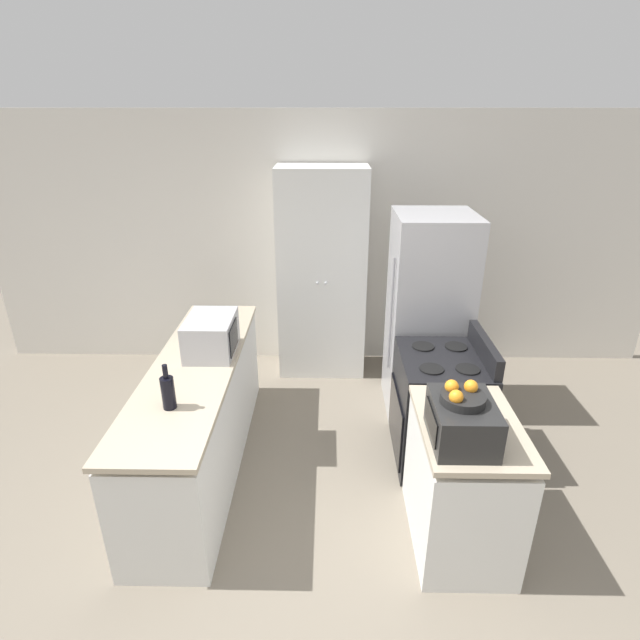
% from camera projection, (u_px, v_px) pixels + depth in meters
% --- Properties ---
extents(ground_plane, '(14.00, 14.00, 0.00)m').
position_uv_depth(ground_plane, '(315.00, 608.00, 2.84)').
color(ground_plane, slate).
extents(wall_back, '(7.00, 0.06, 2.60)m').
position_uv_depth(wall_back, '(322.00, 243.00, 5.18)').
color(wall_back, silver).
rests_on(wall_back, ground_plane).
extents(counter_left, '(0.60, 2.28, 0.89)m').
position_uv_depth(counter_left, '(200.00, 417.00, 3.81)').
color(counter_left, silver).
rests_on(counter_left, ground_plane).
extents(counter_right, '(0.60, 0.87, 0.89)m').
position_uv_depth(counter_right, '(462.00, 484.00, 3.14)').
color(counter_right, silver).
rests_on(counter_right, ground_plane).
extents(pantry_cabinet, '(0.87, 0.51, 2.11)m').
position_uv_depth(pantry_cabinet, '(322.00, 275.00, 5.01)').
color(pantry_cabinet, white).
rests_on(pantry_cabinet, ground_plane).
extents(stove, '(0.66, 0.75, 1.05)m').
position_uv_depth(stove, '(439.00, 408.00, 3.89)').
color(stove, black).
rests_on(stove, ground_plane).
extents(refrigerator, '(0.69, 0.70, 1.82)m').
position_uv_depth(refrigerator, '(428.00, 316.00, 4.41)').
color(refrigerator, '#B7B7BC').
rests_on(refrigerator, ground_plane).
extents(microwave, '(0.35, 0.48, 0.28)m').
position_uv_depth(microwave, '(211.00, 335.00, 3.75)').
color(microwave, '#B2B2B7').
rests_on(microwave, counter_left).
extents(wine_bottle, '(0.08, 0.08, 0.30)m').
position_uv_depth(wine_bottle, '(168.00, 392.00, 3.07)').
color(wine_bottle, black).
rests_on(wine_bottle, counter_left).
extents(toaster_oven, '(0.35, 0.43, 0.25)m').
position_uv_depth(toaster_oven, '(462.00, 422.00, 2.76)').
color(toaster_oven, black).
rests_on(toaster_oven, counter_right).
extents(fruit_bowl, '(0.25, 0.25, 0.11)m').
position_uv_depth(fruit_bowl, '(462.00, 396.00, 2.71)').
color(fruit_bowl, black).
rests_on(fruit_bowl, toaster_oven).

